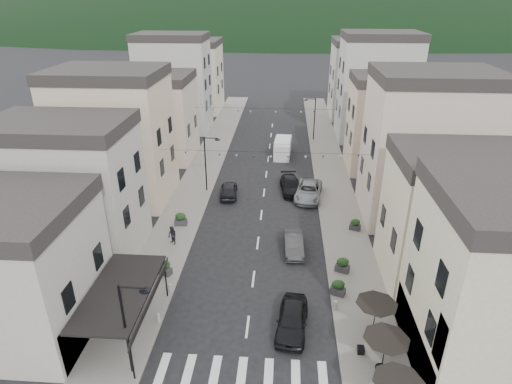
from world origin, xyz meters
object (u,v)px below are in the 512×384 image
Objects in this scene: parked_car_a at (292,319)px; delivery_van at (283,147)px; parked_car_e at (229,190)px; parked_car_b at (294,243)px; pedestrian_a at (137,270)px; parked_car_d at (291,185)px; parked_car_c at (308,191)px; pedestrian_b at (172,235)px.

delivery_van reaches higher than parked_car_a.
parked_car_e is 13.48m from delivery_van.
parked_car_e reaches higher than parked_car_b.
pedestrian_a reaches higher than parked_car_b.
parked_car_a is 20.46m from parked_car_d.
pedestrian_a is at bearing 67.79° from parked_car_e.
pedestrian_a reaches higher than parked_car_a.
parked_car_a is 2.31× the size of pedestrian_a.
parked_car_c is at bearing 90.39° from parked_car_a.
parked_car_a is 1.08× the size of parked_car_b.
parked_car_a is 2.77× the size of pedestrian_b.
parked_car_b is (0.18, 9.01, -0.08)m from parked_car_a.
parked_car_a is at bearing -94.16° from parked_car_b.
parked_car_a reaches higher than parked_car_b.
parked_car_d is at bearing 87.89° from parked_car_b.
delivery_van reaches higher than parked_car_e.
parked_car_d is 19.92m from pedestrian_a.
pedestrian_a is (-11.17, 3.97, 0.33)m from parked_car_a.
delivery_van is at bearing 88.07° from parked_car_d.
parked_car_d is at bearing -171.04° from parked_car_e.
delivery_van is at bearing 110.64° from parked_car_c.
delivery_van is (-1.01, 10.82, 0.46)m from parked_car_d.
parked_car_d is at bearing 149.91° from parked_car_c.
delivery_van is 2.58× the size of pedestrian_a.
parked_car_b is 0.83× the size of delivery_van.
parked_car_d is (-0.18, 11.45, 0.02)m from parked_car_b.
parked_car_c is 2.28m from parked_car_d.
parked_car_a is 13.46m from pedestrian_b.
parked_car_e is (-8.19, -0.14, -0.05)m from parked_car_c.
delivery_van is (5.39, 12.35, 0.46)m from parked_car_e.
parked_car_e is 10.38m from pedestrian_b.
delivery_van is 29.14m from pedestrian_a.
pedestrian_a is at bearing 166.20° from parked_car_a.
parked_car_e is (-6.57, 9.92, 0.02)m from parked_car_b.
parked_car_b is 2.57× the size of pedestrian_b.
parked_car_c is (1.80, 19.07, -0.01)m from parked_car_a.
parked_car_e is at bearing -110.17° from delivery_van.
parked_car_a reaches higher than parked_car_c.
pedestrian_b reaches higher than parked_car_c.
parked_car_a is 31.30m from delivery_van.
parked_car_c is at bearing -73.67° from delivery_van.
parked_car_a is 11.86m from pedestrian_a.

